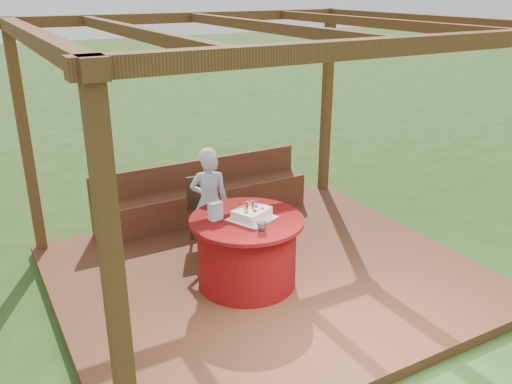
% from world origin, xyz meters
% --- Properties ---
extents(ground, '(60.00, 60.00, 0.00)m').
position_xyz_m(ground, '(0.00, 0.00, 0.00)').
color(ground, '#244316').
rests_on(ground, ground).
extents(deck, '(4.50, 4.00, 0.12)m').
position_xyz_m(deck, '(0.00, 0.00, 0.06)').
color(deck, brown).
rests_on(deck, ground).
extents(pergola, '(4.50, 4.00, 2.72)m').
position_xyz_m(pergola, '(0.00, 0.00, 2.41)').
color(pergola, brown).
rests_on(pergola, deck).
extents(bench, '(3.00, 0.42, 0.80)m').
position_xyz_m(bench, '(0.00, 1.72, 0.38)').
color(bench, brown).
rests_on(bench, deck).
extents(table, '(1.20, 1.20, 0.76)m').
position_xyz_m(table, '(-0.31, -0.11, 0.51)').
color(table, maroon).
rests_on(table, deck).
extents(chair, '(0.41, 0.41, 0.84)m').
position_xyz_m(chair, '(-0.27, 1.07, 0.57)').
color(chair, '#362111').
rests_on(chair, deck).
extents(elderly_woman, '(0.53, 0.44, 1.28)m').
position_xyz_m(elderly_woman, '(-0.31, 0.84, 0.77)').
color(elderly_woman, '#93B8DB').
rests_on(elderly_woman, deck).
extents(birthday_cake, '(0.54, 0.54, 0.18)m').
position_xyz_m(birthday_cake, '(-0.27, -0.14, 0.94)').
color(birthday_cake, white).
rests_on(birthday_cake, table).
extents(gift_bag, '(0.15, 0.11, 0.19)m').
position_xyz_m(gift_bag, '(-0.60, 0.03, 0.98)').
color(gift_bag, '#E393C3').
rests_on(gift_bag, table).
extents(drinking_glass, '(0.13, 0.13, 0.10)m').
position_xyz_m(drinking_glass, '(-0.33, -0.46, 0.93)').
color(drinking_glass, silver).
rests_on(drinking_glass, table).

